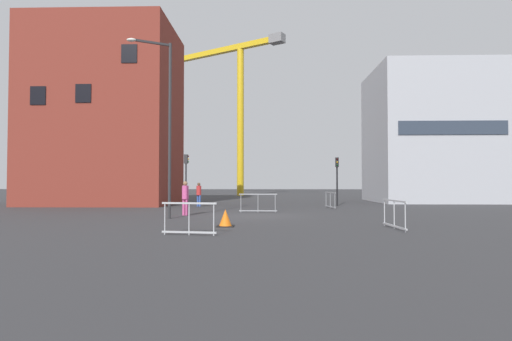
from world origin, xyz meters
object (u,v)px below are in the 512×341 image
object	(u,v)px
traffic_light_far	(337,173)
traffic_cone_orange	(225,218)
pedestrian_walking	(185,195)
construction_crane	(238,91)
traffic_light_crosswalk	(186,171)
pedestrian_waiting	(199,193)
streetlamp_tall	(165,115)

from	to	relation	value
traffic_light_far	traffic_cone_orange	size ratio (longest dim) A/B	5.24
pedestrian_walking	traffic_cone_orange	world-z (taller)	pedestrian_walking
construction_crane	traffic_light_crosswalk	xyz separation A→B (m)	(-2.26, -22.68, -11.13)
traffic_light_far	pedestrian_walking	size ratio (longest dim) A/B	1.99
construction_crane	traffic_light_far	world-z (taller)	construction_crane
traffic_light_far	traffic_light_crosswalk	world-z (taller)	traffic_light_crosswalk
traffic_light_crosswalk	pedestrian_waiting	size ratio (longest dim) A/B	2.26
traffic_light_crosswalk	pedestrian_waiting	xyz separation A→B (m)	(1.29, -1.86, -1.61)
construction_crane	streetlamp_tall	distance (m)	35.54
traffic_light_crosswalk	pedestrian_waiting	distance (m)	2.78
pedestrian_walking	traffic_cone_orange	bearing A→B (deg)	-63.50
traffic_light_far	traffic_cone_orange	world-z (taller)	traffic_light_far
streetlamp_tall	pedestrian_waiting	world-z (taller)	streetlamp_tall
traffic_light_crosswalk	pedestrian_walking	xyz separation A→B (m)	(1.89, -9.66, -1.55)
traffic_light_crosswalk	pedestrian_walking	bearing A→B (deg)	-78.92
streetlamp_tall	pedestrian_walking	distance (m)	4.46
traffic_light_far	traffic_light_crosswalk	size ratio (longest dim) A/B	0.92
pedestrian_waiting	traffic_cone_orange	bearing A→B (deg)	-76.07
pedestrian_waiting	streetlamp_tall	bearing A→B (deg)	-89.86
construction_crane	pedestrian_walking	distance (m)	34.74
construction_crane	streetlamp_tall	world-z (taller)	construction_crane
construction_crane	traffic_cone_orange	world-z (taller)	construction_crane
traffic_light_far	pedestrian_waiting	xyz separation A→B (m)	(-10.03, -0.98, -1.42)
streetlamp_tall	pedestrian_walking	xyz separation A→B (m)	(0.57, 2.09, -3.90)
streetlamp_tall	traffic_light_crosswalk	xyz separation A→B (m)	(-1.32, 11.75, -2.34)
traffic_light_far	construction_crane	bearing A→B (deg)	111.05
construction_crane	traffic_light_far	bearing A→B (deg)	-68.95
pedestrian_walking	pedestrian_waiting	bearing A→B (deg)	94.38
pedestrian_walking	pedestrian_waiting	xyz separation A→B (m)	(-0.60, 7.81, -0.05)
streetlamp_tall	traffic_light_crosswalk	bearing A→B (deg)	96.40
traffic_light_far	traffic_cone_orange	distance (m)	15.81
traffic_light_far	pedestrian_walking	xyz separation A→B (m)	(-9.43, -8.79, -1.37)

